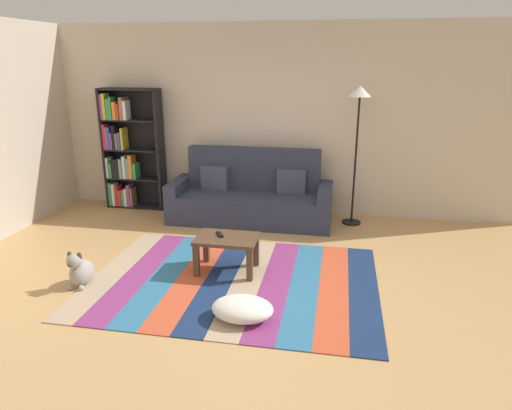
{
  "coord_description": "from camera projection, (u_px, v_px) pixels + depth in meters",
  "views": [
    {
      "loc": [
        0.82,
        -4.04,
        2.21
      ],
      "look_at": [
        -0.06,
        0.72,
        0.65
      ],
      "focal_mm": 31.99,
      "sensor_mm": 36.0,
      "label": 1
    }
  ],
  "objects": [
    {
      "name": "ground_plane",
      "position": [
        248.0,
        288.0,
        4.6
      ],
      "size": [
        14.0,
        14.0,
        0.0
      ],
      "primitive_type": "plane",
      "color": "tan"
    },
    {
      "name": "back_wall",
      "position": [
        283.0,
        121.0,
        6.57
      ],
      "size": [
        6.8,
        0.1,
        2.7
      ],
      "primitive_type": "cube",
      "color": "beige",
      "rests_on": "ground_plane"
    },
    {
      "name": "rug",
      "position": [
        233.0,
        281.0,
        4.74
      ],
      "size": [
        2.94,
        2.16,
        0.01
      ],
      "color": "tan",
      "rests_on": "ground_plane"
    },
    {
      "name": "couch",
      "position": [
        251.0,
        197.0,
        6.45
      ],
      "size": [
        2.26,
        0.8,
        1.0
      ],
      "color": "#2D3347",
      "rests_on": "ground_plane"
    },
    {
      "name": "bookshelf",
      "position": [
        127.0,
        150.0,
        6.89
      ],
      "size": [
        0.9,
        0.28,
        1.8
      ],
      "color": "black",
      "rests_on": "ground_plane"
    },
    {
      "name": "coffee_table",
      "position": [
        227.0,
        244.0,
        4.87
      ],
      "size": [
        0.65,
        0.45,
        0.39
      ],
      "color": "#513826",
      "rests_on": "rug"
    },
    {
      "name": "pouf",
      "position": [
        242.0,
        309.0,
        4.02
      ],
      "size": [
        0.55,
        0.41,
        0.19
      ],
      "primitive_type": "ellipsoid",
      "color": "white",
      "rests_on": "rug"
    },
    {
      "name": "dog",
      "position": [
        80.0,
        271.0,
        4.61
      ],
      "size": [
        0.22,
        0.35,
        0.4
      ],
      "color": "#9E998E",
      "rests_on": "ground_plane"
    },
    {
      "name": "standing_lamp",
      "position": [
        359.0,
        110.0,
        5.94
      ],
      "size": [
        0.32,
        0.32,
        1.88
      ],
      "color": "black",
      "rests_on": "ground_plane"
    },
    {
      "name": "tv_remote",
      "position": [
        220.0,
        234.0,
        4.89
      ],
      "size": [
        0.11,
        0.15,
        0.02
      ],
      "primitive_type": "cube",
      "rotation": [
        0.0,
        0.0,
        0.53
      ],
      "color": "black",
      "rests_on": "coffee_table"
    }
  ]
}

